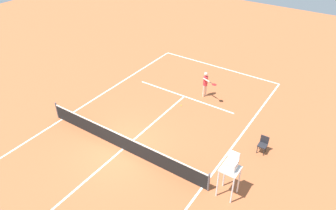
# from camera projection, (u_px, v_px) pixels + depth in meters

# --- Properties ---
(ground_plane) EXTENTS (60.00, 60.00, 0.00)m
(ground_plane) POSITION_uv_depth(u_px,v_px,m) (123.00, 149.00, 16.81)
(ground_plane) COLOR #AD5933
(court_lines) EXTENTS (9.67, 23.00, 0.01)m
(court_lines) POSITION_uv_depth(u_px,v_px,m) (123.00, 149.00, 16.81)
(court_lines) COLOR white
(court_lines) RESTS_ON ground
(tennis_net) EXTENTS (10.27, 0.10, 1.07)m
(tennis_net) POSITION_uv_depth(u_px,v_px,m) (122.00, 142.00, 16.54)
(tennis_net) COLOR #4C4C51
(tennis_net) RESTS_ON ground
(player_serving) EXTENTS (1.21, 0.92, 1.79)m
(player_serving) POSITION_uv_depth(u_px,v_px,m) (206.00, 82.00, 20.57)
(player_serving) COLOR beige
(player_serving) RESTS_ON ground
(tennis_ball) EXTENTS (0.07, 0.07, 0.07)m
(tennis_ball) POSITION_uv_depth(u_px,v_px,m) (181.00, 105.00, 20.19)
(tennis_ball) COLOR #CCE033
(tennis_ball) RESTS_ON ground
(umpire_chair) EXTENTS (0.80, 0.80, 2.41)m
(umpire_chair) POSITION_uv_depth(u_px,v_px,m) (231.00, 168.00, 13.42)
(umpire_chair) COLOR silver
(umpire_chair) RESTS_ON ground
(courtside_chair_mid) EXTENTS (0.44, 0.46, 0.95)m
(courtside_chair_mid) POSITION_uv_depth(u_px,v_px,m) (263.00, 144.00, 16.35)
(courtside_chair_mid) COLOR #262626
(courtside_chair_mid) RESTS_ON ground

